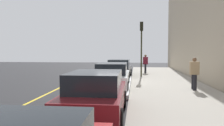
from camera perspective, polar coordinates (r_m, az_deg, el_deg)
name	(u,v)px	position (r m, az deg, el deg)	size (l,w,h in m)	color
ground_plane	(115,85)	(14.05, 0.92, -5.81)	(56.00, 56.00, 0.00)	#28282B
sidewalk	(167,85)	(14.12, 14.44, -5.55)	(28.00, 4.60, 0.15)	#A39E93
lane_stripe_centre	(68,84)	(14.69, -11.67, -5.47)	(28.00, 0.14, 0.01)	gold
snow_bank_curb	(126,85)	(13.38, 3.68, -5.79)	(7.46, 0.56, 0.22)	white
parked_car_maroon	(96,94)	(7.21, -4.26, -8.23)	(4.21, 1.94, 1.51)	black
parked_car_white	(113,76)	(12.41, 0.14, -3.45)	(4.50, 1.93, 1.51)	black
parked_car_black	(119,69)	(17.76, 1.98, -1.48)	(4.38, 1.96, 1.51)	black
pedestrian_burgundy_coat	(145,63)	(20.56, 8.83, -0.03)	(0.57, 0.48, 1.72)	black
pedestrian_tan_coat	(194,73)	(12.16, 20.91, -2.37)	(0.56, 0.47, 1.70)	black
traffic_light_pole	(141,40)	(17.47, 7.79, 6.11)	(0.35, 0.26, 4.37)	#2D2D19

